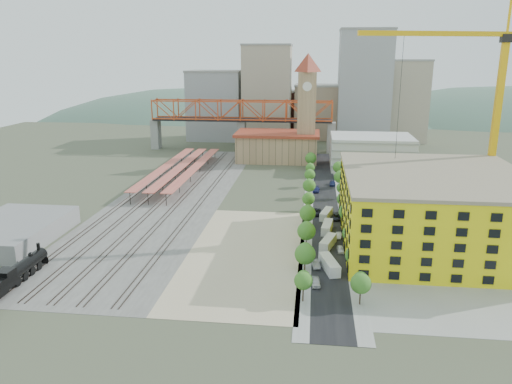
# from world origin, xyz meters

# --- Properties ---
(ground) EXTENTS (400.00, 400.00, 0.00)m
(ground) POSITION_xyz_m (0.00, 0.00, 0.00)
(ground) COLOR #474C38
(ground) RESTS_ON ground
(ballast_strip) EXTENTS (36.00, 165.00, 0.06)m
(ballast_strip) POSITION_xyz_m (-36.00, 17.50, 0.03)
(ballast_strip) COLOR #605E59
(ballast_strip) RESTS_ON ground
(dirt_lot) EXTENTS (28.00, 67.00, 0.06)m
(dirt_lot) POSITION_xyz_m (-4.00, -31.50, 0.03)
(dirt_lot) COLOR tan
(dirt_lot) RESTS_ON ground
(street_asphalt) EXTENTS (12.00, 170.00, 0.06)m
(street_asphalt) POSITION_xyz_m (16.00, 15.00, 0.03)
(street_asphalt) COLOR black
(street_asphalt) RESTS_ON ground
(sidewalk_west) EXTENTS (3.00, 170.00, 0.04)m
(sidewalk_west) POSITION_xyz_m (10.50, 15.00, 0.02)
(sidewalk_west) COLOR gray
(sidewalk_west) RESTS_ON ground
(sidewalk_east) EXTENTS (3.00, 170.00, 0.04)m
(sidewalk_east) POSITION_xyz_m (21.50, 15.00, 0.02)
(sidewalk_east) COLOR gray
(sidewalk_east) RESTS_ON ground
(construction_pad) EXTENTS (50.00, 90.00, 0.06)m
(construction_pad) POSITION_xyz_m (45.00, -20.00, 0.03)
(construction_pad) COLOR gray
(construction_pad) RESTS_ON ground
(rail_tracks) EXTENTS (26.56, 160.00, 0.18)m
(rail_tracks) POSITION_xyz_m (-37.80, 17.50, 0.15)
(rail_tracks) COLOR #382B23
(rail_tracks) RESTS_ON ground
(platform_canopies) EXTENTS (16.00, 80.00, 4.12)m
(platform_canopies) POSITION_xyz_m (-41.00, 45.00, 3.99)
(platform_canopies) COLOR #D66D52
(platform_canopies) RESTS_ON ground
(station_hall) EXTENTS (38.00, 24.00, 13.10)m
(station_hall) POSITION_xyz_m (-5.00, 82.00, 6.67)
(station_hall) COLOR tan
(station_hall) RESTS_ON ground
(clock_tower) EXTENTS (12.00, 12.00, 52.00)m
(clock_tower) POSITION_xyz_m (8.00, 79.99, 28.70)
(clock_tower) COLOR tan
(clock_tower) RESTS_ON ground
(parking_garage) EXTENTS (34.00, 26.00, 14.00)m
(parking_garage) POSITION_xyz_m (36.00, 70.00, 7.00)
(parking_garage) COLOR silver
(parking_garage) RESTS_ON ground
(truss_bridge) EXTENTS (94.00, 9.60, 25.60)m
(truss_bridge) POSITION_xyz_m (-25.00, 105.00, 18.86)
(truss_bridge) COLOR gray
(truss_bridge) RESTS_ON ground
(construction_building) EXTENTS (44.60, 50.60, 18.80)m
(construction_building) POSITION_xyz_m (42.00, -20.00, 9.41)
(construction_building) COLOR #FFF415
(construction_building) RESTS_ON ground
(warehouse) EXTENTS (22.00, 32.00, 5.00)m
(warehouse) POSITION_xyz_m (-66.00, -30.00, 2.50)
(warehouse) COLOR gray
(warehouse) RESTS_ON ground
(street_trees) EXTENTS (15.40, 124.40, 8.00)m
(street_trees) POSITION_xyz_m (16.00, 5.00, 0.00)
(street_trees) COLOR #276A1F
(street_trees) RESTS_ON ground
(skyline) EXTENTS (133.00, 46.00, 60.00)m
(skyline) POSITION_xyz_m (7.47, 142.31, 22.81)
(skyline) COLOR #9EA0A3
(skyline) RESTS_ON ground
(distant_hills) EXTENTS (647.00, 264.00, 227.00)m
(distant_hills) POSITION_xyz_m (45.28, 260.00, -79.54)
(distant_hills) COLOR #4C6B59
(distant_hills) RESTS_ON ground
(locomotive) EXTENTS (3.12, 24.07, 6.02)m
(locomotive) POSITION_xyz_m (-50.00, -53.92, 2.24)
(locomotive) COLOR black
(locomotive) RESTS_ON ground
(tower_crane) EXTENTS (55.91, 17.41, 61.37)m
(tower_crane) POSITION_xyz_m (59.37, 4.05, 37.87)
(tower_crane) COLOR yellow
(tower_crane) RESTS_ON ground
(site_trailer_a) EXTENTS (4.86, 9.78, 2.59)m
(site_trailer_a) POSITION_xyz_m (16.00, -39.29, 1.29)
(site_trailer_a) COLOR silver
(site_trailer_a) RESTS_ON ground
(site_trailer_b) EXTENTS (4.65, 9.04, 2.39)m
(site_trailer_b) POSITION_xyz_m (16.00, -25.06, 1.20)
(site_trailer_b) COLOR silver
(site_trailer_b) RESTS_ON ground
(site_trailer_c) EXTENTS (3.52, 9.21, 2.46)m
(site_trailer_c) POSITION_xyz_m (16.00, -13.53, 1.23)
(site_trailer_c) COLOR silver
(site_trailer_c) RESTS_ON ground
(site_trailer_d) EXTENTS (4.26, 8.94, 2.37)m
(site_trailer_d) POSITION_xyz_m (16.00, -1.42, 1.18)
(site_trailer_d) COLOR silver
(site_trailer_d) RESTS_ON ground
(car_0) EXTENTS (2.13, 4.67, 1.55)m
(car_0) POSITION_xyz_m (13.00, -47.61, 0.78)
(car_0) COLOR #BBBBBB
(car_0) RESTS_ON ground
(car_1) EXTENTS (2.20, 4.70, 1.49)m
(car_1) POSITION_xyz_m (13.00, -38.10, 0.75)
(car_1) COLOR gray
(car_1) RESTS_ON ground
(car_2) EXTENTS (3.06, 5.87, 1.58)m
(car_2) POSITION_xyz_m (13.00, 1.32, 0.79)
(car_2) COLOR black
(car_2) RESTS_ON ground
(car_3) EXTENTS (2.64, 5.68, 1.61)m
(car_3) POSITION_xyz_m (13.00, 27.92, 0.80)
(car_3) COLOR navy
(car_3) RESTS_ON ground
(car_4) EXTENTS (1.84, 4.06, 1.35)m
(car_4) POSITION_xyz_m (19.00, -28.31, 0.68)
(car_4) COLOR white
(car_4) RESTS_ON ground
(car_5) EXTENTS (1.85, 4.30, 1.38)m
(car_5) POSITION_xyz_m (19.00, -18.31, 0.69)
(car_5) COLOR #ACACB2
(car_5) RESTS_ON ground
(car_6) EXTENTS (3.02, 5.38, 1.42)m
(car_6) POSITION_xyz_m (19.00, -2.82, 0.71)
(car_6) COLOR black
(car_6) RESTS_ON ground
(car_7) EXTENTS (2.31, 5.33, 1.53)m
(car_7) POSITION_xyz_m (19.00, 37.77, 0.76)
(car_7) COLOR navy
(car_7) RESTS_ON ground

